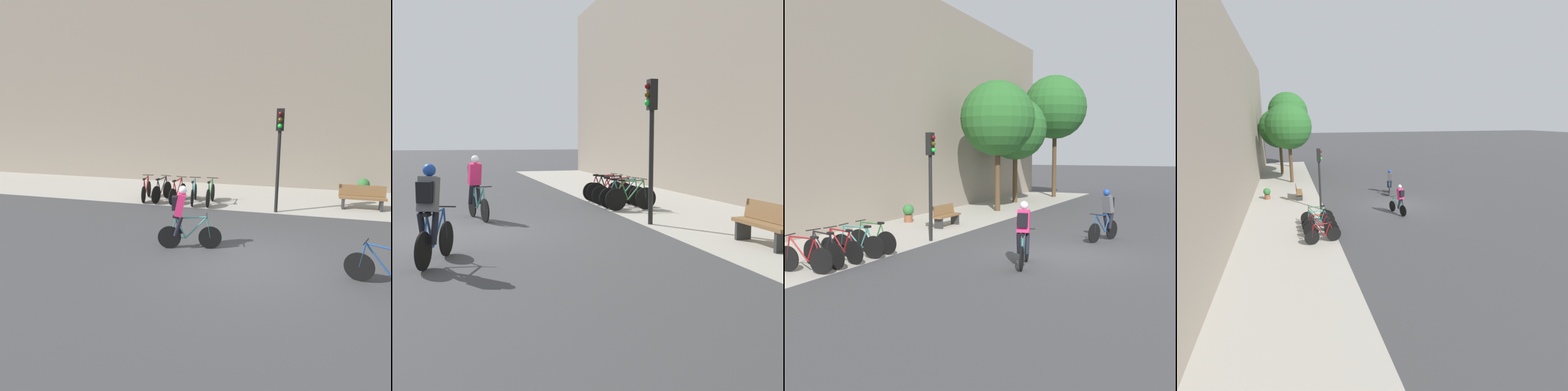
{
  "view_description": "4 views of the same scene",
  "coord_description": "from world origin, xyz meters",
  "views": [
    {
      "loc": [
        1.04,
        -8.89,
        3.91
      ],
      "look_at": [
        -1.71,
        1.45,
        1.27
      ],
      "focal_mm": 35.0,
      "sensor_mm": 36.0,
      "label": 1
    },
    {
      "loc": [
        11.97,
        -0.41,
        2.17
      ],
      "look_at": [
        0.65,
        2.98,
        0.83
      ],
      "focal_mm": 45.0,
      "sensor_mm": 36.0,
      "label": 2
    },
    {
      "loc": [
        -13.66,
        -4.09,
        3.02
      ],
      "look_at": [
        0.06,
        2.66,
        1.67
      ],
      "focal_mm": 45.0,
      "sensor_mm": 36.0,
      "label": 3
    },
    {
      "loc": [
        -17.57,
        6.51,
        5.42
      ],
      "look_at": [
        -1.37,
        1.96,
        1.12
      ],
      "focal_mm": 28.0,
      "sensor_mm": 36.0,
      "label": 4
    }
  ],
  "objects": [
    {
      "name": "cyclist_grey",
      "position": [
        3.2,
        -0.62,
        0.95
      ],
      "size": [
        1.61,
        0.7,
        1.77
      ],
      "color": "black",
      "rests_on": "ground"
    },
    {
      "name": "parked_bike_4",
      "position": [
        -2.11,
        5.19,
        0.41
      ],
      "size": [
        0.46,
        1.7,
        0.98
      ],
      "color": "black",
      "rests_on": "ground"
    },
    {
      "name": "traffic_light_pole",
      "position": [
        0.44,
        4.72,
        2.55
      ],
      "size": [
        0.26,
        0.3,
        3.69
      ],
      "color": "black",
      "rests_on": "ground"
    },
    {
      "name": "parked_bike_1",
      "position": [
        -4.12,
        5.2,
        0.41
      ],
      "size": [
        0.46,
        1.64,
        0.99
      ],
      "color": "black",
      "rests_on": "ground"
    },
    {
      "name": "bench",
      "position": [
        3.5,
        5.92,
        0.47
      ],
      "size": [
        1.64,
        0.44,
        0.89
      ],
      "color": "brown",
      "rests_on": "ground"
    },
    {
      "name": "parked_bike_0",
      "position": [
        -4.79,
        5.19,
        0.4
      ],
      "size": [
        0.46,
        1.65,
        0.97
      ],
      "color": "black",
      "rests_on": "ground"
    },
    {
      "name": "parked_bike_3",
      "position": [
        -2.78,
        5.19,
        0.4
      ],
      "size": [
        0.46,
        1.71,
        0.96
      ],
      "color": "black",
      "rests_on": "ground"
    },
    {
      "name": "street_tree_2",
      "position": [
        18.37,
        6.08,
        6.03
      ],
      "size": [
        4.24,
        4.24,
        8.17
      ],
      "color": "#4C3823",
      "rests_on": "ground"
    },
    {
      "name": "potted_plant",
      "position": [
        3.85,
        7.99,
        0.44
      ],
      "size": [
        0.48,
        0.48,
        0.78
      ],
      "color": "brown",
      "rests_on": "ground"
    },
    {
      "name": "street_tree_0",
      "position": [
        9.33,
        6.22,
        4.74
      ],
      "size": [
        3.83,
        3.83,
        6.67
      ],
      "color": "#4C3823",
      "rests_on": "ground"
    },
    {
      "name": "parked_bike_2",
      "position": [
        -3.45,
        5.19,
        0.39
      ],
      "size": [
        0.46,
        1.67,
        0.96
      ],
      "color": "black",
      "rests_on": "ground"
    },
    {
      "name": "building_facade",
      "position": [
        0.0,
        9.3,
        5.36
      ],
      "size": [
        44.0,
        0.6,
        10.72
      ],
      "primitive_type": "cube",
      "color": "gray",
      "rests_on": "ground"
    },
    {
      "name": "ground",
      "position": [
        0.0,
        0.0,
        0.0
      ],
      "size": [
        200.0,
        200.0,
        0.0
      ],
      "primitive_type": "plane",
      "color": "#3D3D3F"
    },
    {
      "name": "cyclist_pink",
      "position": [
        -1.81,
        0.48,
        0.95
      ],
      "size": [
        1.7,
        0.6,
        1.76
      ],
      "color": "black",
      "rests_on": "ground"
    },
    {
      "name": "kerb_strip",
      "position": [
        0.0,
        6.75,
        0.0
      ],
      "size": [
        44.0,
        4.5,
        0.01
      ],
      "primitive_type": "cube",
      "color": "#A39E93",
      "rests_on": "ground"
    },
    {
      "name": "street_tree_1",
      "position": [
        13.75,
        7.05,
        4.44
      ],
      "size": [
        3.76,
        3.76,
        6.34
      ],
      "color": "#4C3823",
      "rests_on": "ground"
    }
  ]
}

